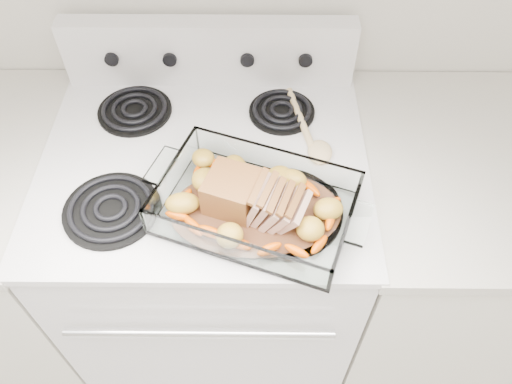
{
  "coord_description": "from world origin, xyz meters",
  "views": [
    {
      "loc": [
        0.13,
        0.84,
        1.81
      ],
      "look_at": [
        0.13,
        1.51,
        0.99
      ],
      "focal_mm": 35.0,
      "sensor_mm": 36.0,
      "label": 1
    }
  ],
  "objects_px": {
    "electric_range": "(216,257)",
    "counter_left": "(4,259)",
    "baking_dish": "(256,208)",
    "pork_roast": "(246,199)",
    "counter_right": "(429,262)"
  },
  "relations": [
    {
      "from": "counter_left",
      "to": "counter_right",
      "type": "relative_size",
      "value": 1.0
    },
    {
      "from": "counter_left",
      "to": "baking_dish",
      "type": "bearing_deg",
      "value": -12.12
    },
    {
      "from": "electric_range",
      "to": "counter_left",
      "type": "relative_size",
      "value": 1.2
    },
    {
      "from": "baking_dish",
      "to": "electric_range",
      "type": "bearing_deg",
      "value": 146.37
    },
    {
      "from": "electric_range",
      "to": "baking_dish",
      "type": "relative_size",
      "value": 2.8
    },
    {
      "from": "counter_left",
      "to": "baking_dish",
      "type": "xyz_separation_m",
      "value": [
        0.79,
        -0.17,
        0.5
      ]
    },
    {
      "from": "counter_left",
      "to": "baking_dish",
      "type": "relative_size",
      "value": 2.34
    },
    {
      "from": "baking_dish",
      "to": "pork_roast",
      "type": "xyz_separation_m",
      "value": [
        -0.02,
        -0.0,
        0.03
      ]
    },
    {
      "from": "counter_right",
      "to": "electric_range",
      "type": "bearing_deg",
      "value": 179.9
    },
    {
      "from": "baking_dish",
      "to": "pork_roast",
      "type": "height_order",
      "value": "pork_roast"
    },
    {
      "from": "counter_left",
      "to": "counter_right",
      "type": "bearing_deg",
      "value": 0.0
    },
    {
      "from": "counter_right",
      "to": "baking_dish",
      "type": "xyz_separation_m",
      "value": [
        -0.54,
        -0.17,
        0.5
      ]
    },
    {
      "from": "electric_range",
      "to": "counter_right",
      "type": "distance_m",
      "value": 0.67
    },
    {
      "from": "electric_range",
      "to": "pork_roast",
      "type": "relative_size",
      "value": 5.21
    },
    {
      "from": "counter_right",
      "to": "pork_roast",
      "type": "bearing_deg",
      "value": -163.12
    }
  ]
}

